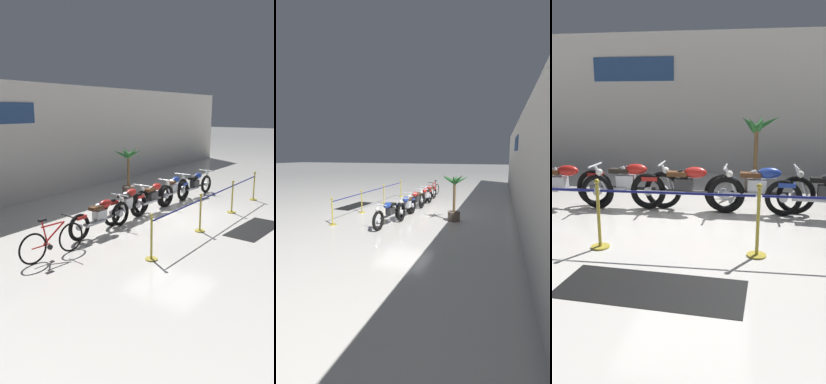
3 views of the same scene
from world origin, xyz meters
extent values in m
plane|color=silver|center=(0.00, 0.00, 0.00)|extent=(120.00, 120.00, 0.00)
cube|color=silver|center=(0.00, 5.12, 2.10)|extent=(28.00, 0.25, 4.20)
cube|color=navy|center=(-2.38, 4.98, 3.14)|extent=(2.50, 0.04, 0.70)
torus|color=black|center=(-1.93, 0.54, 0.35)|extent=(0.71, 0.13, 0.70)
cylinder|color=silver|center=(-1.93, 0.54, 0.35)|extent=(0.17, 0.09, 0.17)
cylinder|color=silver|center=(-1.84, 0.54, 0.64)|extent=(0.31, 0.07, 0.59)
cube|color=silver|center=(-2.78, 0.58, 0.51)|extent=(0.37, 0.23, 0.26)
cylinder|color=silver|center=(-2.74, 0.57, 0.71)|extent=(0.18, 0.12, 0.24)
cylinder|color=silver|center=(-2.82, 0.58, 0.71)|extent=(0.18, 0.12, 0.24)
cube|color=#47474C|center=(-2.73, 0.57, 0.37)|extent=(1.29, 0.11, 0.06)
ellipsoid|color=#B21E19|center=(-2.55, 0.57, 0.77)|extent=(0.47, 0.24, 0.22)
cube|color=#4C2D19|center=(-2.91, 0.58, 0.73)|extent=(0.41, 0.21, 0.09)
cylinder|color=silver|center=(-1.95, 0.54, 0.90)|extent=(0.06, 0.62, 0.04)
sphere|color=silver|center=(-1.87, 0.54, 0.76)|extent=(0.14, 0.14, 0.14)
torus|color=black|center=(-0.59, 0.73, 0.39)|extent=(0.77, 0.11, 0.77)
torus|color=black|center=(-2.06, 0.73, 0.39)|extent=(0.77, 0.11, 0.77)
cylinder|color=silver|center=(-0.59, 0.73, 0.39)|extent=(0.19, 0.08, 0.19)
cylinder|color=silver|center=(-2.06, 0.73, 0.39)|extent=(0.19, 0.08, 0.19)
cylinder|color=silver|center=(-0.50, 0.73, 0.67)|extent=(0.30, 0.06, 0.59)
cube|color=silver|center=(-1.38, 0.73, 0.55)|extent=(0.36, 0.22, 0.26)
cylinder|color=silver|center=(-1.33, 0.73, 0.75)|extent=(0.18, 0.11, 0.24)
cylinder|color=silver|center=(-1.42, 0.73, 0.75)|extent=(0.18, 0.11, 0.24)
cylinder|color=silver|center=(-1.68, 0.59, 0.41)|extent=(0.70, 0.07, 0.07)
cube|color=black|center=(-1.33, 0.73, 0.41)|extent=(1.18, 0.06, 0.06)
ellipsoid|color=#B21E19|center=(-1.15, 0.73, 0.81)|extent=(0.46, 0.22, 0.22)
cube|color=black|center=(-1.51, 0.73, 0.77)|extent=(0.40, 0.20, 0.09)
cube|color=#B21E19|center=(-2.01, 0.73, 0.67)|extent=(0.32, 0.16, 0.08)
cylinder|color=silver|center=(-0.61, 0.73, 0.94)|extent=(0.04, 0.62, 0.04)
sphere|color=silver|center=(-0.53, 0.73, 0.80)|extent=(0.14, 0.14, 0.14)
torus|color=black|center=(0.70, 0.59, 0.37)|extent=(0.75, 0.16, 0.74)
torus|color=black|center=(-0.89, 0.65, 0.37)|extent=(0.75, 0.16, 0.74)
cylinder|color=silver|center=(0.70, 0.59, 0.37)|extent=(0.18, 0.09, 0.17)
cylinder|color=silver|center=(-0.89, 0.65, 0.37)|extent=(0.18, 0.09, 0.17)
cylinder|color=silver|center=(0.79, 0.58, 0.66)|extent=(0.31, 0.07, 0.59)
cube|color=#2D2D30|center=(-0.14, 0.62, 0.53)|extent=(0.37, 0.23, 0.26)
cylinder|color=#2D2D30|center=(-0.10, 0.62, 0.73)|extent=(0.18, 0.12, 0.24)
cylinder|color=#2D2D30|center=(-0.18, 0.62, 0.73)|extent=(0.18, 0.12, 0.24)
cylinder|color=silver|center=(-0.45, 0.49, 0.39)|extent=(0.70, 0.10, 0.07)
cube|color=#47474C|center=(-0.09, 0.62, 0.39)|extent=(1.27, 0.11, 0.06)
ellipsoid|color=#B21E19|center=(0.09, 0.61, 0.79)|extent=(0.47, 0.24, 0.22)
cube|color=#4C2D19|center=(-0.27, 0.62, 0.75)|extent=(0.41, 0.22, 0.09)
cube|color=#B21E19|center=(-0.84, 0.65, 0.64)|extent=(0.33, 0.17, 0.08)
cylinder|color=silver|center=(0.68, 0.59, 0.92)|extent=(0.06, 0.62, 0.04)
sphere|color=silver|center=(0.76, 0.58, 0.78)|extent=(0.14, 0.14, 0.14)
torus|color=black|center=(2.05, 0.70, 0.38)|extent=(0.76, 0.12, 0.76)
torus|color=black|center=(0.64, 0.68, 0.38)|extent=(0.76, 0.12, 0.76)
cylinder|color=silver|center=(2.05, 0.70, 0.38)|extent=(0.18, 0.08, 0.18)
cylinder|color=silver|center=(0.64, 0.68, 0.38)|extent=(0.18, 0.08, 0.18)
cylinder|color=silver|center=(2.14, 0.71, 0.66)|extent=(0.30, 0.06, 0.59)
cube|color=silver|center=(1.30, 0.69, 0.54)|extent=(0.36, 0.23, 0.26)
cylinder|color=silver|center=(1.34, 0.69, 0.74)|extent=(0.18, 0.11, 0.24)
cylinder|color=silver|center=(1.26, 0.69, 0.74)|extent=(0.18, 0.11, 0.24)
cylinder|color=silver|center=(1.00, 0.55, 0.40)|extent=(0.70, 0.08, 0.07)
cube|color=black|center=(1.35, 0.69, 0.40)|extent=(1.13, 0.08, 0.06)
ellipsoid|color=navy|center=(1.53, 0.69, 0.80)|extent=(0.46, 0.23, 0.22)
cube|color=#4C2D19|center=(1.17, 0.69, 0.76)|extent=(0.40, 0.21, 0.09)
cube|color=navy|center=(0.69, 0.68, 0.65)|extent=(0.32, 0.17, 0.08)
cylinder|color=silver|center=(2.03, 0.70, 0.93)|extent=(0.05, 0.62, 0.04)
sphere|color=silver|center=(2.11, 0.71, 0.79)|extent=(0.14, 0.14, 0.14)
torus|color=black|center=(1.80, 0.53, 0.35)|extent=(0.72, 0.16, 0.71)
cylinder|color=silver|center=(1.80, 0.53, 0.35)|extent=(0.17, 0.09, 0.17)
cylinder|color=silver|center=(2.29, 0.36, 0.37)|extent=(0.70, 0.12, 0.07)
cube|color=black|center=(2.46, 0.49, 0.73)|extent=(0.41, 0.23, 0.09)
cube|color=navy|center=(1.85, 0.53, 0.61)|extent=(0.33, 0.18, 0.08)
cylinder|color=brown|center=(1.32, 2.65, 0.19)|extent=(0.48, 0.48, 0.37)
cylinder|color=brown|center=(1.32, 2.65, 0.95)|extent=(0.10, 0.10, 1.17)
cone|color=#235B28|center=(1.58, 2.67, 1.67)|extent=(0.66, 0.20, 0.44)
cone|color=#235B28|center=(1.40, 2.81, 1.68)|extent=(0.33, 0.46, 0.49)
cone|color=#235B28|center=(1.14, 2.86, 1.62)|extent=(0.48, 0.63, 0.45)
cone|color=#235B28|center=(1.15, 2.66, 1.66)|extent=(0.47, 0.19, 0.40)
cone|color=#235B28|center=(1.21, 2.41, 1.65)|extent=(0.36, 0.64, 0.48)
cone|color=#235B28|center=(1.40, 2.44, 1.64)|extent=(0.30, 0.56, 0.43)
cylinder|color=navy|center=(0.08, -1.53, 0.88)|extent=(2.23, 0.04, 0.04)
cylinder|color=gold|center=(-1.08, -1.53, 0.01)|extent=(0.28, 0.28, 0.03)
cylinder|color=gold|center=(-1.08, -1.53, 0.50)|extent=(0.05, 0.05, 0.95)
sphere|color=gold|center=(-1.08, -1.53, 1.01)|extent=(0.08, 0.08, 0.08)
cylinder|color=gold|center=(1.24, -1.53, 0.01)|extent=(0.28, 0.28, 0.03)
cylinder|color=gold|center=(1.24, -1.53, 0.50)|extent=(0.05, 0.05, 0.95)
sphere|color=gold|center=(1.24, -1.53, 1.01)|extent=(0.08, 0.08, 0.08)
cube|color=black|center=(-0.02, -2.70, 0.00)|extent=(2.26, 1.05, 0.01)
camera|label=1|loc=(-10.03, -5.74, 3.23)|focal=35.00mm
camera|label=2|loc=(11.22, 4.34, 2.61)|focal=24.00mm
camera|label=3|loc=(0.99, -6.59, 2.11)|focal=35.00mm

